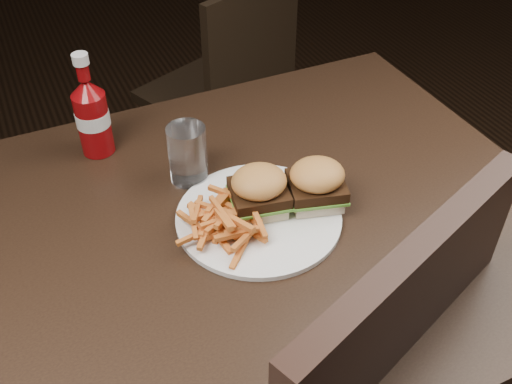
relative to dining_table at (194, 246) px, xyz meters
name	(u,v)px	position (x,y,z in m)	size (l,w,h in m)	color
dining_table	(194,246)	(0.00, 0.00, 0.00)	(1.20, 0.80, 0.04)	black
chair_far	(214,95)	(0.37, 0.88, -0.30)	(0.37, 0.37, 0.03)	black
plate	(259,217)	(0.11, -0.01, 0.03)	(0.27, 0.27, 0.01)	white
sandwich_half_a	(259,204)	(0.12, 0.01, 0.04)	(0.08, 0.07, 0.02)	beige
sandwich_half_b	(315,197)	(0.21, -0.02, 0.04)	(0.08, 0.07, 0.02)	#F9E6C2
fries_pile	(224,220)	(0.05, -0.02, 0.05)	(0.11, 0.11, 0.05)	#CB661E
ketchup_bottle	(94,123)	(-0.08, 0.29, 0.08)	(0.06, 0.06, 0.12)	maroon
tumbler	(188,154)	(0.04, 0.14, 0.08)	(0.07, 0.07, 0.10)	white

